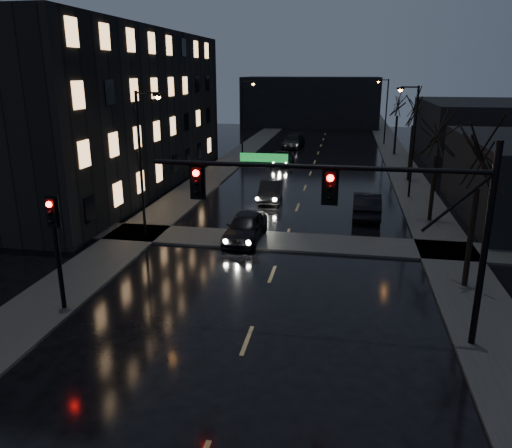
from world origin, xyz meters
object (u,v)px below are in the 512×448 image
at_px(oncoming_car_d, 293,141).
at_px(oncoming_car_b, 271,191).
at_px(lead_car, 367,205).
at_px(oncoming_car_a, 245,227).
at_px(oncoming_car_c, 282,158).

bearing_deg(oncoming_car_d, oncoming_car_b, -81.57).
relative_size(oncoming_car_b, lead_car, 0.89).
xyz_separation_m(oncoming_car_b, lead_car, (6.66, -3.06, 0.09)).
relative_size(oncoming_car_a, oncoming_car_b, 1.05).
xyz_separation_m(oncoming_car_c, oncoming_car_d, (-0.17, 11.58, 0.14)).
bearing_deg(oncoming_car_d, lead_car, -69.13).
height_order(oncoming_car_a, lead_car, lead_car).
bearing_deg(lead_car, oncoming_car_d, -73.90).
distance_m(oncoming_car_b, lead_car, 7.33).
relative_size(oncoming_car_b, oncoming_car_d, 0.80).
distance_m(oncoming_car_b, oncoming_car_d, 26.18).
bearing_deg(oncoming_car_a, lead_car, 43.88).
height_order(oncoming_car_b, oncoming_car_d, oncoming_car_d).
bearing_deg(lead_car, oncoming_car_c, -65.44).
xyz_separation_m(oncoming_car_a, lead_car, (6.71, 5.93, 0.02)).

